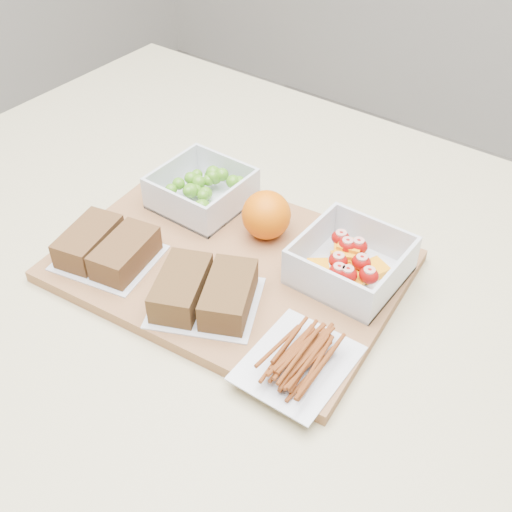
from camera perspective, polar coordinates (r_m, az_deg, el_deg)
The scene contains 8 objects.
counter at distance 1.19m, azimuth -0.53°, elevation -17.28°, with size 1.20×0.90×0.90m, color beige.
cutting_board at distance 0.83m, azimuth -2.30°, elevation -0.88°, with size 0.42×0.30×0.02m, color #97663E.
grape_container at distance 0.91m, azimuth -4.73°, elevation 5.82°, with size 0.12×0.12×0.05m.
fruit_container at distance 0.79m, azimuth 8.36°, elevation -0.69°, with size 0.12×0.12×0.05m.
orange at distance 0.84m, azimuth 0.92°, elevation 3.67°, with size 0.07×0.07×0.07m, color orange.
sandwich_bag_left at distance 0.83m, azimuth -13.10°, elevation 0.72°, with size 0.14×0.13×0.04m.
sandwich_bag_center at distance 0.75m, azimuth -4.56°, elevation -3.18°, with size 0.16×0.15×0.04m.
pretzel_bag at distance 0.69m, azimuth 3.78°, elevation -8.80°, with size 0.11×0.13×0.03m.
Camera 1 is at (0.38, -0.50, 1.46)m, focal length 45.00 mm.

